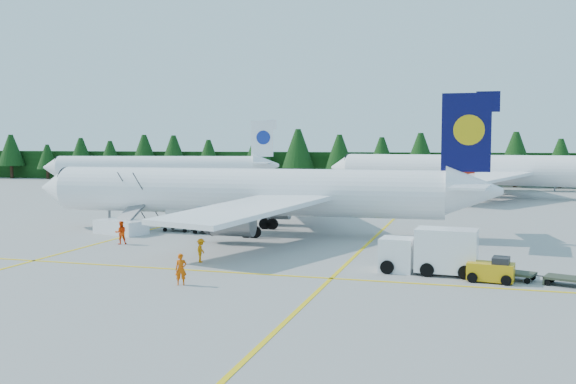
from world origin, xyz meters
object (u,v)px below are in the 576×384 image
(airliner_red, at_px, (465,170))
(baggage_tug, at_px, (492,270))
(service_truck, at_px, (429,251))
(airliner_navy, at_px, (236,192))
(airstairs, at_px, (124,223))

(airliner_red, xyz_separation_m, baggage_tug, (2.31, -59.33, -3.15))
(airliner_red, height_order, service_truck, airliner_red)
(airliner_navy, height_order, baggage_tug, airliner_navy)
(airliner_red, bearing_deg, service_truck, -81.75)
(airliner_navy, xyz_separation_m, baggage_tug, (20.75, -14.67, -2.84))
(airstairs, distance_m, service_truck, 28.17)
(airliner_navy, relative_size, baggage_tug, 15.08)
(baggage_tug, bearing_deg, airliner_navy, 152.55)
(airstairs, xyz_separation_m, service_truck, (26.28, -10.13, 0.47))
(airliner_navy, distance_m, service_truck, 21.84)
(service_truck, height_order, baggage_tug, service_truck)
(service_truck, bearing_deg, airliner_red, 92.77)
(airliner_navy, height_order, airstairs, airliner_navy)
(airstairs, bearing_deg, service_truck, -3.36)
(airstairs, bearing_deg, airliner_red, 77.80)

